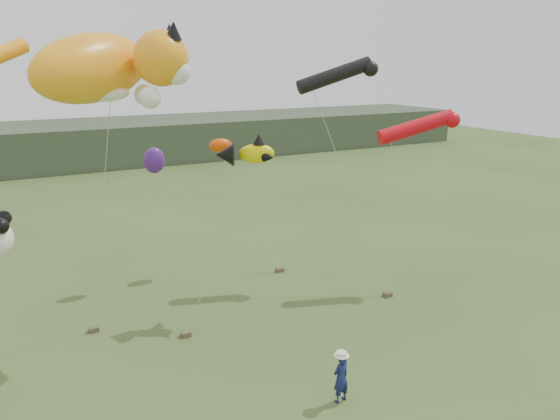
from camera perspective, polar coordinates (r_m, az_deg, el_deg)
The scene contains 8 objects.
ground at distance 18.60m, azimuth 1.88°, elevation -17.64°, with size 120.00×120.00×0.00m, color #385123.
headland at distance 58.94m, azimuth -23.37°, elevation 6.08°, with size 90.00×13.00×4.00m.
festival_attendant at distance 17.45m, azimuth 6.37°, elevation -17.06°, with size 0.58×0.38×1.60m, color #141E4D.
sandbag_anchors at distance 22.56m, azimuth -7.99°, elevation -11.21°, with size 16.62×5.55×0.19m.
cat_kite at distance 20.37m, azimuth -17.56°, elevation 14.07°, with size 6.86×5.03×3.06m.
fish_kite at distance 21.79m, azimuth -3.68°, elevation 5.94°, with size 2.55×1.68×1.23m.
tube_kites at distance 25.67m, azimuth 10.58°, elevation 11.26°, with size 6.47×4.31×3.85m.
misc_kites at distance 25.90m, azimuth -10.08°, elevation 5.80°, with size 4.45×1.03×1.32m.
Camera 1 is at (-7.87, -13.48, 10.12)m, focal length 35.00 mm.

